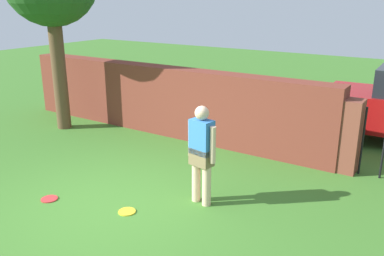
% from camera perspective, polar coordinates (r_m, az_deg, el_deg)
% --- Properties ---
extents(ground_plane, '(40.00, 40.00, 0.00)m').
position_cam_1_polar(ground_plane, '(6.75, -11.68, -10.71)').
color(ground_plane, '#3D7528').
extents(brick_wall, '(8.39, 0.50, 1.63)m').
position_cam_1_polar(brick_wall, '(9.90, -3.93, 3.89)').
color(brick_wall, brown).
rests_on(brick_wall, ground).
extents(person, '(0.53, 0.28, 1.62)m').
position_cam_1_polar(person, '(6.38, 1.34, -3.20)').
color(person, beige).
rests_on(person, ground).
extents(frisbee_red, '(0.27, 0.27, 0.02)m').
position_cam_1_polar(frisbee_red, '(7.23, -19.26, -9.31)').
color(frisbee_red, red).
rests_on(frisbee_red, ground).
extents(frisbee_yellow, '(0.27, 0.27, 0.02)m').
position_cam_1_polar(frisbee_yellow, '(6.55, -9.05, -11.43)').
color(frisbee_yellow, yellow).
rests_on(frisbee_yellow, ground).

